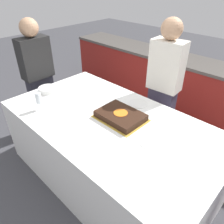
% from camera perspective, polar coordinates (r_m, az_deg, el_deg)
% --- Properties ---
extents(ground_plane, '(14.00, 14.00, 0.00)m').
position_cam_1_polar(ground_plane, '(2.62, -0.53, -15.89)').
color(ground_plane, '#424247').
extents(back_counter, '(4.40, 0.58, 0.92)m').
position_cam_1_polar(back_counter, '(3.48, 19.29, 5.28)').
color(back_counter, maroon).
rests_on(back_counter, ground_plane).
extents(dining_table, '(2.18, 1.20, 0.77)m').
position_cam_1_polar(dining_table, '(2.34, -0.58, -9.69)').
color(dining_table, white).
rests_on(dining_table, ground_plane).
extents(cake, '(0.47, 0.36, 0.07)m').
position_cam_1_polar(cake, '(2.10, 2.25, -0.99)').
color(cake, gold).
rests_on(cake, dining_table).
extents(plate_stack, '(0.20, 0.20, 0.06)m').
position_cam_1_polar(plate_stack, '(2.69, -16.50, 5.64)').
color(plate_stack, white).
rests_on(plate_stack, dining_table).
extents(wine_glass, '(0.07, 0.07, 0.19)m').
position_cam_1_polar(wine_glass, '(2.31, -18.66, 3.30)').
color(wine_glass, white).
rests_on(wine_glass, dining_table).
extents(side_plate_near_cake, '(0.21, 0.21, 0.00)m').
position_cam_1_polar(side_plate_near_cake, '(2.37, 6.80, 2.24)').
color(side_plate_near_cake, white).
rests_on(side_plate_near_cake, dining_table).
extents(side_plate_right_edge, '(0.21, 0.21, 0.00)m').
position_cam_1_polar(side_plate_right_edge, '(1.87, 10.22, -7.70)').
color(side_plate_right_edge, white).
rests_on(side_plate_right_edge, dining_table).
extents(person_cutting_cake, '(0.37, 0.23, 1.60)m').
position_cam_1_polar(person_cutting_cake, '(2.60, 13.31, 6.29)').
color(person_cutting_cake, '#383347').
rests_on(person_cutting_cake, ground_plane).
extents(person_seated_left, '(0.22, 0.38, 1.53)m').
position_cam_1_polar(person_seated_left, '(3.04, -18.60, 8.56)').
color(person_seated_left, '#282833').
rests_on(person_seated_left, ground_plane).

